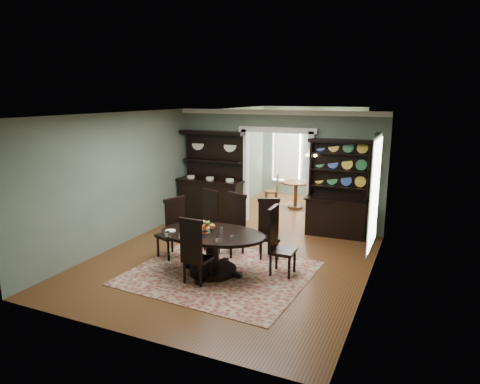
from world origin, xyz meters
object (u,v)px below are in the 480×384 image
object	(u,v)px
dining_table	(212,245)
parlor_table	(296,191)
welsh_dresser	(337,201)
sideboard	(212,189)

from	to	relation	value
dining_table	parlor_table	bearing A→B (deg)	86.07
welsh_dresser	dining_table	bearing A→B (deg)	-119.31
dining_table	welsh_dresser	size ratio (longest dim) A/B	0.92
parlor_table	welsh_dresser	bearing A→B (deg)	-51.44
dining_table	sideboard	world-z (taller)	sideboard
dining_table	sideboard	bearing A→B (deg)	114.23
dining_table	parlor_table	size ratio (longest dim) A/B	2.46
dining_table	parlor_table	distance (m)	5.39
sideboard	parlor_table	world-z (taller)	sideboard
dining_table	parlor_table	xyz separation A→B (m)	(0.02, 5.39, -0.04)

